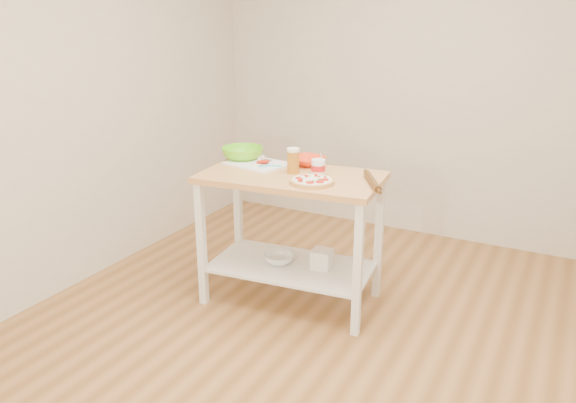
# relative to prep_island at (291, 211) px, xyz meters

# --- Properties ---
(room_shell) EXTENTS (4.04, 4.54, 2.74)m
(room_shell) POSITION_rel_prep_island_xyz_m (0.50, -0.60, 0.70)
(room_shell) COLOR #9E6B3A
(room_shell) RESTS_ON ground
(prep_island) EXTENTS (1.22, 0.75, 0.90)m
(prep_island) POSITION_rel_prep_island_xyz_m (0.00, 0.00, 0.00)
(prep_island) COLOR tan
(prep_island) RESTS_ON ground
(pizza) EXTENTS (0.27, 0.27, 0.04)m
(pizza) POSITION_rel_prep_island_xyz_m (0.20, -0.12, 0.27)
(pizza) COLOR #E1AC60
(pizza) RESTS_ON prep_island
(cutting_board) EXTENTS (0.45, 0.37, 0.04)m
(cutting_board) POSITION_rel_prep_island_xyz_m (-0.32, 0.11, 0.26)
(cutting_board) COLOR white
(cutting_board) RESTS_ON prep_island
(spatula) EXTENTS (0.15, 0.08, 0.01)m
(spatula) POSITION_rel_prep_island_xyz_m (-0.20, 0.06, 0.27)
(spatula) COLOR #47CBCD
(spatula) RESTS_ON cutting_board
(knife) EXTENTS (0.27, 0.03, 0.01)m
(knife) POSITION_rel_prep_island_xyz_m (-0.43, 0.19, 0.27)
(knife) COLOR silver
(knife) RESTS_ON cutting_board
(orange_bowl) EXTENTS (0.28, 0.28, 0.06)m
(orange_bowl) POSITION_rel_prep_island_xyz_m (-0.02, 0.26, 0.28)
(orange_bowl) COLOR #F13E19
(orange_bowl) RESTS_ON prep_island
(green_bowl) EXTENTS (0.35, 0.35, 0.09)m
(green_bowl) POSITION_rel_prep_island_xyz_m (-0.48, 0.17, 0.30)
(green_bowl) COLOR #68D419
(green_bowl) RESTS_ON prep_island
(beer_pint) EXTENTS (0.08, 0.08, 0.16)m
(beer_pint) POSITION_rel_prep_island_xyz_m (-0.01, 0.03, 0.34)
(beer_pint) COLOR #AD6B1A
(beer_pint) RESTS_ON prep_island
(yogurt_tub) EXTENTS (0.09, 0.09, 0.19)m
(yogurt_tub) POSITION_rel_prep_island_xyz_m (0.17, 0.05, 0.31)
(yogurt_tub) COLOR white
(yogurt_tub) RESTS_ON prep_island
(rolling_pin) EXTENTS (0.22, 0.32, 0.04)m
(rolling_pin) POSITION_rel_prep_island_xyz_m (0.54, 0.03, 0.27)
(rolling_pin) COLOR #523112
(rolling_pin) RESTS_ON prep_island
(shelf_glass_bowl) EXTENTS (0.26, 0.26, 0.06)m
(shelf_glass_bowl) POSITION_rel_prep_island_xyz_m (-0.09, -0.01, -0.36)
(shelf_glass_bowl) COLOR silver
(shelf_glass_bowl) RESTS_ON prep_island
(shelf_bin) EXTENTS (0.14, 0.14, 0.13)m
(shelf_bin) POSITION_rel_prep_island_xyz_m (0.20, 0.06, -0.32)
(shelf_bin) COLOR white
(shelf_bin) RESTS_ON prep_island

